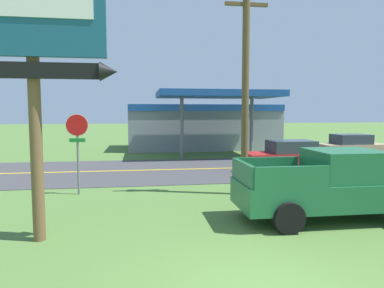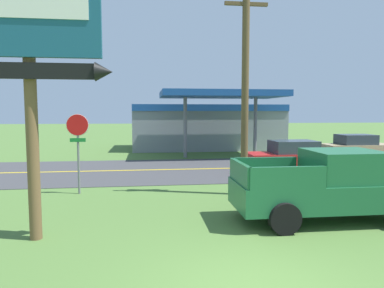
{
  "view_description": "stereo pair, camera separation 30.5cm",
  "coord_description": "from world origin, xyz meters",
  "px_view_note": "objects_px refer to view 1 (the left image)",
  "views": [
    {
      "loc": [
        -2.05,
        -5.46,
        3.02
      ],
      "look_at": [
        0.0,
        8.0,
        1.8
      ],
      "focal_mm": 33.46,
      "sensor_mm": 36.0,
      "label": 1
    },
    {
      "loc": [
        -1.75,
        -5.51,
        3.02
      ],
      "look_at": [
        0.0,
        8.0,
        1.8
      ],
      "focal_mm": 33.46,
      "sensor_mm": 36.0,
      "label": 2
    }
  ],
  "objects_px": {
    "utility_pole": "(246,76)",
    "motel_sign": "(33,30)",
    "pickup_green_parked_on_lawn": "(331,186)",
    "gas_station": "(202,125)",
    "car_red_far_lane": "(288,157)",
    "stop_sign": "(77,139)",
    "car_tan_mid_lane": "(352,147)"
  },
  "relations": [
    {
      "from": "stop_sign",
      "to": "pickup_green_parked_on_lawn",
      "type": "relative_size",
      "value": 0.57
    },
    {
      "from": "motel_sign",
      "to": "gas_station",
      "type": "xyz_separation_m",
      "value": [
        7.56,
        20.64,
        -2.89
      ]
    },
    {
      "from": "pickup_green_parked_on_lawn",
      "to": "gas_station",
      "type": "bearing_deg",
      "value": 90.18
    },
    {
      "from": "car_red_far_lane",
      "to": "pickup_green_parked_on_lawn",
      "type": "bearing_deg",
      "value": -104.84
    },
    {
      "from": "motel_sign",
      "to": "gas_station",
      "type": "height_order",
      "value": "motel_sign"
    },
    {
      "from": "utility_pole",
      "to": "car_red_far_lane",
      "type": "height_order",
      "value": "utility_pole"
    },
    {
      "from": "pickup_green_parked_on_lawn",
      "to": "car_tan_mid_lane",
      "type": "relative_size",
      "value": 1.24
    },
    {
      "from": "stop_sign",
      "to": "gas_station",
      "type": "xyz_separation_m",
      "value": [
        7.47,
        15.74,
        -0.08
      ]
    },
    {
      "from": "motel_sign",
      "to": "utility_pole",
      "type": "relative_size",
      "value": 0.86
    },
    {
      "from": "car_red_far_lane",
      "to": "gas_station",
      "type": "bearing_deg",
      "value": 98.92
    },
    {
      "from": "motel_sign",
      "to": "utility_pole",
      "type": "height_order",
      "value": "utility_pole"
    },
    {
      "from": "stop_sign",
      "to": "motel_sign",
      "type": "bearing_deg",
      "value": -91.06
    },
    {
      "from": "motel_sign",
      "to": "car_tan_mid_lane",
      "type": "xyz_separation_m",
      "value": [
        15.53,
        11.94,
        -4.0
      ]
    },
    {
      "from": "utility_pole",
      "to": "gas_station",
      "type": "relative_size",
      "value": 0.68
    },
    {
      "from": "utility_pole",
      "to": "car_tan_mid_lane",
      "type": "bearing_deg",
      "value": 40.14
    },
    {
      "from": "utility_pole",
      "to": "pickup_green_parked_on_lawn",
      "type": "height_order",
      "value": "utility_pole"
    },
    {
      "from": "motel_sign",
      "to": "stop_sign",
      "type": "bearing_deg",
      "value": 88.94
    },
    {
      "from": "gas_station",
      "to": "motel_sign",
      "type": "bearing_deg",
      "value": -110.13
    },
    {
      "from": "motel_sign",
      "to": "utility_pole",
      "type": "bearing_deg",
      "value": 33.17
    },
    {
      "from": "utility_pole",
      "to": "car_red_far_lane",
      "type": "bearing_deg",
      "value": 48.84
    },
    {
      "from": "motel_sign",
      "to": "stop_sign",
      "type": "xyz_separation_m",
      "value": [
        0.09,
        4.9,
        -2.81
      ]
    },
    {
      "from": "stop_sign",
      "to": "car_tan_mid_lane",
      "type": "xyz_separation_m",
      "value": [
        15.44,
        7.04,
        -1.2
      ]
    },
    {
      "from": "stop_sign",
      "to": "pickup_green_parked_on_lawn",
      "type": "height_order",
      "value": "stop_sign"
    },
    {
      "from": "utility_pole",
      "to": "car_red_far_lane",
      "type": "distance_m",
      "value": 6.29
    },
    {
      "from": "stop_sign",
      "to": "utility_pole",
      "type": "height_order",
      "value": "utility_pole"
    },
    {
      "from": "utility_pole",
      "to": "motel_sign",
      "type": "bearing_deg",
      "value": -146.83
    },
    {
      "from": "pickup_green_parked_on_lawn",
      "to": "car_red_far_lane",
      "type": "height_order",
      "value": "pickup_green_parked_on_lawn"
    },
    {
      "from": "gas_station",
      "to": "utility_pole",
      "type": "bearing_deg",
      "value": -94.99
    },
    {
      "from": "gas_station",
      "to": "pickup_green_parked_on_lawn",
      "type": "height_order",
      "value": "gas_station"
    },
    {
      "from": "motel_sign",
      "to": "stop_sign",
      "type": "height_order",
      "value": "motel_sign"
    },
    {
      "from": "car_red_far_lane",
      "to": "utility_pole",
      "type": "bearing_deg",
      "value": -131.16
    },
    {
      "from": "stop_sign",
      "to": "pickup_green_parked_on_lawn",
      "type": "bearing_deg",
      "value": -29.38
    }
  ]
}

